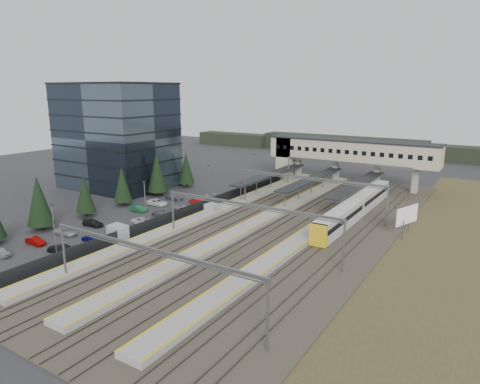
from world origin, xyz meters
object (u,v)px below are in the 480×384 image
Objects in this scene: office_building at (117,136)px; billboard at (407,216)px; relay_cabin_far at (212,210)px; train at (356,208)px; footbridge at (339,152)px; relay_cabin_near at (118,233)px.

billboard is (65.81, -0.75, -8.95)m from office_building.
train reaches higher than relay_cabin_far.
billboard is at bearing -0.65° from office_building.
train is at bearing 151.64° from billboard.
office_building is 0.66× the size of train.
footbridge is at bearing 74.41° from relay_cabin_far.
office_building reaches higher than train.
billboard reaches higher than relay_cabin_far.
relay_cabin_far is 26.17m from train.
relay_cabin_far is 0.07× the size of train.
footbridge reaches higher than train.
office_building reaches higher than relay_cabin_far.
footbridge is (15.30, 56.57, 6.74)m from relay_cabin_near.
billboard reaches higher than relay_cabin_near.
footbridge is 1.10× the size of train.
train is (27.59, 31.12, 0.70)m from relay_cabin_near.
relay_cabin_near is 0.08× the size of train.
train is 11.23m from billboard.
train is (22.92, 12.62, 0.80)m from relay_cabin_far.
billboard is (37.41, 25.82, 2.04)m from relay_cabin_near.
office_building reaches higher than billboard.
office_building reaches higher than relay_cabin_near.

